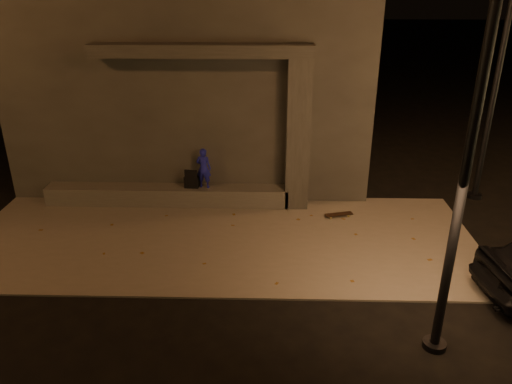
{
  "coord_description": "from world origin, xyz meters",
  "views": [
    {
      "loc": [
        1.01,
        -7.56,
        5.33
      ],
      "look_at": [
        0.76,
        2.0,
        1.14
      ],
      "focal_mm": 35.0,
      "sensor_mm": 36.0,
      "label": 1
    }
  ],
  "objects_px": {
    "skateboarder": "(204,168)",
    "skateboard": "(339,214)",
    "backpack": "(192,181)",
    "column": "(298,135)",
    "street_lamp_0": "(480,91)"
  },
  "relations": [
    {
      "from": "column",
      "to": "skateboard",
      "type": "distance_m",
      "value": 2.11
    },
    {
      "from": "column",
      "to": "street_lamp_0",
      "type": "height_order",
      "value": "street_lamp_0"
    },
    {
      "from": "skateboarder",
      "to": "street_lamp_0",
      "type": "distance_m",
      "value": 7.25
    },
    {
      "from": "skateboarder",
      "to": "backpack",
      "type": "relative_size",
      "value": 2.07
    },
    {
      "from": "skateboard",
      "to": "backpack",
      "type": "bearing_deg",
      "value": 155.06
    },
    {
      "from": "column",
      "to": "skateboard",
      "type": "xyz_separation_m",
      "value": [
        0.99,
        -0.65,
        -1.74
      ]
    },
    {
      "from": "skateboarder",
      "to": "street_lamp_0",
      "type": "xyz_separation_m",
      "value": [
        4.19,
        -5.1,
        3.01
      ]
    },
    {
      "from": "backpack",
      "to": "skateboard",
      "type": "relative_size",
      "value": 0.71
    },
    {
      "from": "skateboarder",
      "to": "skateboard",
      "type": "relative_size",
      "value": 1.46
    },
    {
      "from": "backpack",
      "to": "street_lamp_0",
      "type": "xyz_separation_m",
      "value": [
        4.49,
        -5.1,
        3.35
      ]
    },
    {
      "from": "street_lamp_0",
      "to": "column",
      "type": "bearing_deg",
      "value": 110.65
    },
    {
      "from": "skateboard",
      "to": "street_lamp_0",
      "type": "height_order",
      "value": "street_lamp_0"
    },
    {
      "from": "skateboarder",
      "to": "skateboard",
      "type": "xyz_separation_m",
      "value": [
        3.26,
        -0.65,
        -0.89
      ]
    },
    {
      "from": "skateboarder",
      "to": "backpack",
      "type": "height_order",
      "value": "skateboarder"
    },
    {
      "from": "skateboarder",
      "to": "street_lamp_0",
      "type": "relative_size",
      "value": 0.14
    }
  ]
}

